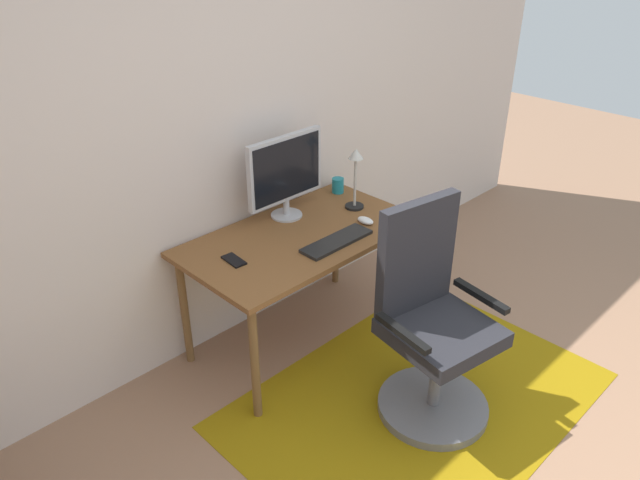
{
  "coord_description": "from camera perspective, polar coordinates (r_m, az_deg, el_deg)",
  "views": [
    {
      "loc": [
        -1.79,
        -0.37,
        2.27
      ],
      "look_at": [
        0.08,
        1.52,
        0.8
      ],
      "focal_mm": 34.21,
      "sensor_mm": 36.0,
      "label": 1
    }
  ],
  "objects": [
    {
      "name": "wall_back",
      "position": [
        3.28,
        -9.56,
        11.28
      ],
      "size": [
        6.0,
        0.1,
        2.6
      ],
      "primitive_type": "cube",
      "color": "beige",
      "rests_on": "ground"
    },
    {
      "name": "desk_lamp",
      "position": [
        3.51,
        3.33,
        6.48
      ],
      "size": [
        0.11,
        0.11,
        0.37
      ],
      "color": "black",
      "rests_on": "desk"
    },
    {
      "name": "cell_phone",
      "position": [
        3.08,
        -8.06,
        -1.89
      ],
      "size": [
        0.08,
        0.14,
        0.01
      ],
      "primitive_type": "cube",
      "rotation": [
        0.0,
        0.0,
        -0.07
      ],
      "color": "black",
      "rests_on": "desk"
    },
    {
      "name": "office_chair",
      "position": [
        3.04,
        10.35,
        -8.7
      ],
      "size": [
        0.6,
        0.56,
        1.1
      ],
      "rotation": [
        0.0,
        0.0,
        -0.17
      ],
      "color": "slate",
      "rests_on": "ground"
    },
    {
      "name": "area_rug",
      "position": [
        3.33,
        9.01,
        -14.52
      ],
      "size": [
        1.89,
        1.33,
        0.01
      ],
      "primitive_type": "cube",
      "color": "#8B6A0B",
      "rests_on": "ground"
    },
    {
      "name": "coffee_cup",
      "position": [
        3.78,
        1.68,
        5.13
      ],
      "size": [
        0.07,
        0.07,
        0.09
      ],
      "primitive_type": "cylinder",
      "color": "teal",
      "rests_on": "desk"
    },
    {
      "name": "desk",
      "position": [
        3.34,
        -1.79,
        -0.51
      ],
      "size": [
        1.3,
        0.72,
        0.7
      ],
      "color": "brown",
      "rests_on": "ground"
    },
    {
      "name": "keyboard",
      "position": [
        3.22,
        1.57,
        -0.12
      ],
      "size": [
        0.43,
        0.13,
        0.02
      ],
      "primitive_type": "cube",
      "color": "black",
      "rests_on": "desk"
    },
    {
      "name": "monitor",
      "position": [
        3.39,
        -3.25,
        6.42
      ],
      "size": [
        0.51,
        0.18,
        0.48
      ],
      "color": "#B2B2B7",
      "rests_on": "desk"
    },
    {
      "name": "computer_mouse",
      "position": [
        3.42,
        4.27,
        1.83
      ],
      "size": [
        0.06,
        0.1,
        0.03
      ],
      "primitive_type": "ellipsoid",
      "color": "white",
      "rests_on": "desk"
    }
  ]
}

